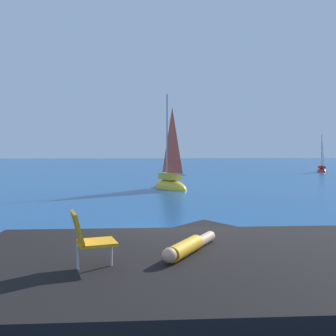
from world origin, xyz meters
name	(u,v)px	position (x,y,z in m)	size (l,w,h in m)	color
ground_plane	(176,243)	(0.00, 0.00, 0.00)	(160.00, 160.00, 0.00)	navy
shore_ledge	(194,273)	(0.04, -2.96, 0.26)	(7.22, 4.44, 0.52)	black
boulder_seaward	(281,244)	(2.41, -0.19, 0.00)	(0.81, 0.65, 0.44)	black
boulder_inland	(201,246)	(0.54, -0.30, 0.00)	(1.47, 1.17, 0.81)	black
sailboat_near	(170,183)	(0.71, 12.31, 0.31)	(2.27, 3.11, 5.67)	yellow
sailboat_far	(322,170)	(15.97, 26.74, 0.21)	(1.07, 2.12, 3.85)	red
person_sunbather	(189,246)	(-0.03, -2.81, 0.64)	(1.03, 1.57, 0.25)	gold
beach_chair	(88,237)	(-1.51, -3.46, 0.96)	(0.71, 0.63, 0.80)	orange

